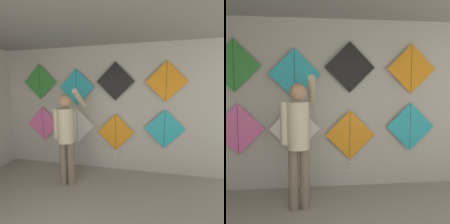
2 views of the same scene
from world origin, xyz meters
The scene contains 10 objects.
back_panel centered at (0.00, 3.53, 1.40)m, with size 5.52×0.06×2.80m, color #BCB7AD.
shopkeeper centered at (-0.43, 2.74, 1.05)m, with size 0.47×0.66×1.86m.
kite_0 centered at (-1.42, 3.44, 1.02)m, with size 0.83×0.01×0.83m.
kite_1 centered at (-0.52, 3.44, 1.01)m, with size 0.83×0.01×0.83m.
kite_2 centered at (0.39, 3.43, 0.87)m, with size 0.83×0.04×1.04m.
kite_3 centered at (1.44, 3.44, 1.02)m, with size 0.83×0.01×0.83m.
kite_4 centered at (-1.45, 3.44, 2.03)m, with size 0.83×0.01×0.83m.
kite_5 centered at (-0.51, 3.44, 1.90)m, with size 0.83×0.01×0.83m.
kite_6 centered at (0.38, 3.44, 2.02)m, with size 0.83×0.01×0.83m.
kite_7 centered at (1.43, 3.44, 2.00)m, with size 0.83×0.01×0.83m.
Camera 1 is at (0.94, 0.21, 1.77)m, focal length 24.00 mm.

